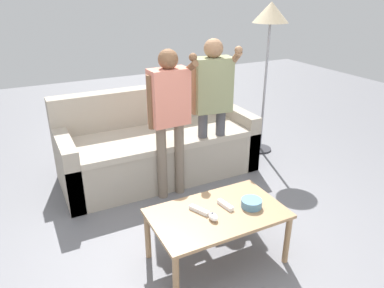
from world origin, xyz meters
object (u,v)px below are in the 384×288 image
at_px(floor_lamp, 270,21).
at_px(game_remote_wand_near, 225,205).
at_px(couch, 157,146).
at_px(game_remote_nunchuk, 213,217).
at_px(player_right, 213,96).
at_px(game_remote_wand_far, 199,210).
at_px(coffee_table, 217,218).
at_px(snack_bowl, 251,203).
at_px(player_center, 169,108).

height_order(floor_lamp, game_remote_wand_near, floor_lamp).
relative_size(couch, game_remote_nunchuk, 23.31).
height_order(player_right, game_remote_wand_far, player_right).
relative_size(game_remote_nunchuk, floor_lamp, 0.05).
bearing_deg(coffee_table, game_remote_nunchuk, -138.39).
relative_size(couch, coffee_table, 2.13).
relative_size(snack_bowl, game_remote_wand_near, 0.99).
bearing_deg(coffee_table, floor_lamp, 44.60).
height_order(coffee_table, game_remote_wand_near, game_remote_wand_near).
xyz_separation_m(game_remote_nunchuk, game_remote_wand_near, (0.16, 0.10, -0.01)).
bearing_deg(couch, game_remote_wand_near, -91.81).
bearing_deg(snack_bowl, game_remote_wand_far, 163.03).
relative_size(snack_bowl, player_right, 0.10).
relative_size(coffee_table, player_right, 0.66).
distance_m(floor_lamp, player_right, 1.19).
bearing_deg(game_remote_wand_near, game_remote_wand_far, 171.93).
bearing_deg(coffee_table, game_remote_wand_far, 151.69).
height_order(player_right, game_remote_wand_near, player_right).
distance_m(game_remote_nunchuk, game_remote_wand_near, 0.19).
xyz_separation_m(game_remote_wand_near, game_remote_wand_far, (-0.20, 0.03, -0.00)).
relative_size(player_right, game_remote_wand_far, 9.10).
relative_size(game_remote_nunchuk, game_remote_wand_near, 0.57).
bearing_deg(game_remote_nunchuk, snack_bowl, 2.76).
relative_size(snack_bowl, player_center, 0.11).
bearing_deg(floor_lamp, player_right, -157.70).
relative_size(couch, game_remote_wand_far, 12.69).
bearing_deg(coffee_table, player_right, 62.45).
height_order(snack_bowl, game_remote_wand_far, snack_bowl).
bearing_deg(player_center, couch, 83.89).
bearing_deg(coffee_table, player_center, 85.55).
relative_size(couch, floor_lamp, 1.17).
xyz_separation_m(floor_lamp, game_remote_wand_near, (-1.43, -1.46, -1.11)).
distance_m(couch, game_remote_wand_near, 1.48).
height_order(floor_lamp, player_center, floor_lamp).
xyz_separation_m(coffee_table, game_remote_wand_far, (-0.12, 0.06, 0.07)).
xyz_separation_m(player_right, player_center, (-0.50, -0.09, -0.03)).
distance_m(coffee_table, player_right, 1.37).
relative_size(floor_lamp, game_remote_wand_far, 10.88).
height_order(floor_lamp, game_remote_wand_far, floor_lamp).
bearing_deg(player_center, game_remote_wand_far, -101.60).
bearing_deg(player_center, snack_bowl, -80.58).
distance_m(floor_lamp, game_remote_wand_far, 2.44).
height_order(couch, snack_bowl, couch).
bearing_deg(player_center, player_right, 10.30).
bearing_deg(couch, player_center, -96.11).
bearing_deg(player_right, game_remote_wand_near, -114.65).
bearing_deg(couch, coffee_table, -94.99).
xyz_separation_m(game_remote_nunchuk, game_remote_wand_far, (-0.04, 0.13, -0.01)).
bearing_deg(couch, floor_lamp, -0.87).
distance_m(snack_bowl, player_right, 1.29).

